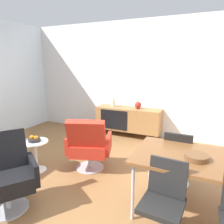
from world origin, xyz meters
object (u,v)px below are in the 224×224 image
vase_sculptural_dark (113,102)px  lounge_chair_red (89,144)px  vase_cobalt (138,105)px  dining_chair_front_left (163,200)px  dining_chair_back_left (178,156)px  side_table_round (36,152)px  sideboard (128,119)px  dining_table (205,162)px  armchair_black_shell (4,173)px  fruit_bowl (34,139)px  wooden_bowl_on_table (196,157)px

vase_sculptural_dark → lounge_chair_red: bearing=-77.9°
vase_cobalt → dining_chair_front_left: 3.14m
dining_chair_back_left → side_table_round: size_ratio=1.65×
sideboard → dining_table: 2.94m
dining_chair_back_left → lounge_chair_red: lounge_chair_red is taller
dining_chair_front_left → armchair_black_shell: 1.92m
dining_table → side_table_round: (-2.60, 0.04, -0.38)m
vase_cobalt → fruit_bowl: vase_cobalt is taller
dining_table → vase_sculptural_dark: bearing=133.2°
sideboard → dining_chair_back_left: 2.27m
dining_table → vase_cobalt: bearing=123.4°
side_table_round → vase_cobalt: bearing=65.1°
lounge_chair_red → sideboard: bearing=89.9°
vase_sculptural_dark → lounge_chair_red: size_ratio=0.31×
sideboard → side_table_round: (-0.82, -2.29, -0.12)m
dining_chair_front_left → vase_cobalt: bearing=112.4°
dining_chair_front_left → lounge_chair_red: size_ratio=0.90×
vase_sculptural_dark → fruit_bowl: size_ratio=1.48×
side_table_round → dining_chair_back_left: bearing=13.1°
lounge_chair_red → side_table_round: size_ratio=1.82×
dining_chair_front_left → side_table_round: bearing=165.1°
vase_sculptural_dark → side_table_round: 2.38m
lounge_chair_red → dining_chair_front_left: bearing=-34.3°
vase_sculptural_dark → dining_table: (2.19, -2.33, -0.13)m
sideboard → lounge_chair_red: 1.91m
wooden_bowl_on_table → dining_chair_front_left: (-0.25, -0.49, -0.30)m
vase_sculptural_dark → dining_table: size_ratio=0.18×
sideboard → vase_sculptural_dark: (-0.41, 0.00, 0.39)m
vase_cobalt → lounge_chair_red: bearing=-97.3°
dining_table → lounge_chair_red: 1.84m
wooden_bowl_on_table → fruit_bowl: wooden_bowl_on_table is taller
dining_chair_back_left → armchair_black_shell: bearing=-143.8°
dining_chair_front_left → vase_sculptural_dark: bearing=122.5°
wooden_bowl_on_table → dining_chair_front_left: size_ratio=0.30×
vase_cobalt → dining_chair_back_left: vase_cobalt is taller
dining_table → dining_chair_back_left: size_ratio=1.87×
lounge_chair_red → armchair_black_shell: (-0.47, -1.25, 0.00)m
sideboard → wooden_bowl_on_table: wooden_bowl_on_table is taller
lounge_chair_red → wooden_bowl_on_table: bearing=-16.1°
vase_cobalt → fruit_bowl: (-1.06, -2.29, -0.25)m
dining_table → lounge_chair_red: lounge_chair_red is taller
vase_sculptural_dark → dining_chair_back_left: bearing=-43.9°
dining_table → fruit_bowl: size_ratio=8.00×
wooden_bowl_on_table → sideboard: bearing=125.1°
sideboard → wooden_bowl_on_table: 2.94m
side_table_round → fruit_bowl: fruit_bowl is taller
lounge_chair_red → side_table_round: bearing=-155.1°
dining_chair_front_left → side_table_round: dining_chair_front_left is taller
vase_sculptural_dark → fruit_bowl: 2.34m
wooden_bowl_on_table → dining_chair_back_left: (-0.26, 0.63, -0.30)m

